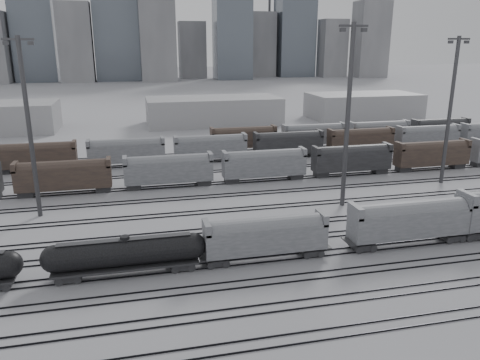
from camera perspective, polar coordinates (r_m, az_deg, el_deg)
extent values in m
plane|color=#AAAAAF|center=(53.81, 4.20, -10.04)|extent=(900.00, 900.00, 0.00)
cube|color=black|center=(41.92, 10.51, -18.56)|extent=(220.00, 0.07, 0.16)
cube|color=black|center=(43.00, 9.71, -17.53)|extent=(220.00, 0.07, 0.16)
cube|color=black|center=(45.76, 7.94, -15.17)|extent=(220.00, 0.07, 0.16)
cube|color=black|center=(46.90, 7.30, -14.29)|extent=(220.00, 0.07, 0.16)
cube|color=black|center=(49.81, 5.85, -12.29)|extent=(220.00, 0.07, 0.16)
cube|color=black|center=(51.00, 5.32, -11.54)|extent=(220.00, 0.07, 0.16)
cube|color=black|center=(54.01, 4.11, -9.84)|extent=(220.00, 0.07, 0.16)
cube|color=black|center=(55.24, 3.67, -9.20)|extent=(220.00, 0.07, 0.16)
cube|color=black|center=(58.34, 2.65, -7.74)|extent=(220.00, 0.07, 0.16)
cube|color=black|center=(59.61, 2.27, -7.19)|extent=(220.00, 0.07, 0.16)
cube|color=black|center=(62.78, 1.40, -5.93)|extent=(220.00, 0.07, 0.16)
cube|color=black|center=(64.06, 1.08, -5.45)|extent=(220.00, 0.07, 0.16)
cube|color=black|center=(69.11, -0.06, -3.78)|extent=(220.00, 0.07, 0.16)
cube|color=black|center=(70.42, -0.33, -3.39)|extent=(220.00, 0.07, 0.16)
cube|color=black|center=(75.56, -1.27, -2.00)|extent=(220.00, 0.07, 0.16)
cube|color=black|center=(76.90, -1.50, -1.67)|extent=(220.00, 0.07, 0.16)
cube|color=black|center=(82.10, -2.29, -0.50)|extent=(220.00, 0.07, 0.16)
cube|color=black|center=(83.45, -2.48, -0.22)|extent=(220.00, 0.07, 0.16)
cube|color=black|center=(89.66, -3.27, 0.95)|extent=(220.00, 0.07, 0.16)
cube|color=black|center=(91.03, -3.43, 1.18)|extent=(220.00, 0.07, 0.16)
cube|color=black|center=(97.30, -4.09, 2.17)|extent=(220.00, 0.07, 0.16)
cube|color=black|center=(98.67, -4.23, 2.36)|extent=(220.00, 0.07, 0.16)
cube|color=black|center=(104.98, -4.80, 3.21)|extent=(220.00, 0.07, 0.16)
cube|color=black|center=(106.37, -4.92, 3.38)|extent=(220.00, 0.07, 0.16)
sphere|color=black|center=(53.13, -26.35, -9.20)|extent=(2.74, 2.74, 2.74)
cube|color=black|center=(52.90, -20.12, -10.91)|extent=(2.56, 2.07, 0.69)
cube|color=black|center=(52.58, -7.04, -10.13)|extent=(2.56, 2.07, 0.69)
cube|color=black|center=(52.19, -13.63, -10.11)|extent=(15.29, 2.66, 0.25)
cylinder|color=black|center=(51.51, -13.75, -8.53)|extent=(14.30, 2.86, 2.86)
sphere|color=black|center=(52.20, -21.70, -8.93)|extent=(2.86, 2.86, 2.86)
sphere|color=black|center=(51.81, -5.76, -7.97)|extent=(2.86, 2.86, 2.86)
cylinder|color=black|center=(50.88, -13.87, -6.92)|extent=(0.99, 0.99, 0.49)
cube|color=black|center=(50.92, -13.86, -7.02)|extent=(13.81, 0.89, 0.06)
cube|color=black|center=(53.07, -2.80, -9.79)|extent=(2.43, 1.96, 0.65)
cube|color=black|center=(55.95, 8.69, -8.53)|extent=(2.43, 1.96, 0.65)
cube|color=gray|center=(53.33, 3.14, -7.06)|extent=(14.01, 2.80, 2.99)
cylinder|color=gray|center=(52.89, 3.16, -5.95)|extent=(12.70, 2.71, 2.71)
cube|color=gray|center=(51.23, -4.10, -5.83)|extent=(0.65, 2.80, 1.31)
cube|color=gray|center=(54.79, 9.96, -4.54)|extent=(0.65, 2.80, 1.31)
cone|color=black|center=(54.08, 3.11, -8.84)|extent=(2.24, 2.24, 0.84)
cube|color=black|center=(58.54, 14.70, -7.69)|extent=(2.65, 2.14, 0.71)
cube|color=black|center=(64.92, 24.35, -6.23)|extent=(2.65, 2.14, 0.71)
cube|color=gray|center=(60.64, 20.00, -4.87)|extent=(15.27, 3.05, 3.26)
cylinder|color=gray|center=(60.23, 20.11, -3.78)|extent=(13.84, 2.95, 2.95)
cube|color=gray|center=(56.37, 13.92, -3.73)|extent=(0.71, 3.05, 1.43)
cube|color=gray|center=(64.21, 25.68, -2.43)|extent=(0.71, 3.05, 1.43)
cone|color=black|center=(61.36, 19.82, -6.60)|extent=(2.44, 2.44, 0.92)
cube|color=black|center=(66.64, 26.33, -5.87)|extent=(2.88, 2.32, 0.77)
cube|color=gray|center=(64.28, 25.95, -2.04)|extent=(0.77, 3.32, 1.55)
cylinder|color=#3C3C3F|center=(70.24, -24.28, 5.54)|extent=(0.64, 0.64, 24.86)
cube|color=#3C3C3F|center=(69.29, -25.46, 15.25)|extent=(3.98, 0.30, 0.30)
cube|color=#3C3C3F|center=(69.60, -26.65, 14.69)|extent=(0.70, 0.50, 0.50)
cube|color=#3C3C3F|center=(69.02, -24.16, 14.98)|extent=(0.70, 0.50, 0.50)
cylinder|color=#3C3C3F|center=(70.31, 12.99, 7.33)|extent=(0.68, 0.68, 26.69)
cube|color=#3C3C3F|center=(69.55, 13.70, 17.80)|extent=(4.27, 0.32, 0.32)
cube|color=#3C3C3F|center=(68.84, 12.42, 17.45)|extent=(0.75, 0.53, 0.53)
cube|color=#3C3C3F|center=(70.26, 14.89, 17.27)|extent=(0.75, 0.53, 0.53)
cylinder|color=#3C3C3F|center=(88.12, 24.20, 7.53)|extent=(0.64, 0.64, 25.03)
cube|color=#3C3C3F|center=(87.38, 25.15, 15.31)|extent=(4.00, 0.30, 0.30)
cube|color=#3C3C3F|center=(86.47, 24.29, 15.08)|extent=(0.70, 0.50, 0.50)
cube|color=#3C3C3F|center=(88.30, 25.90, 14.89)|extent=(0.70, 0.50, 0.50)
cube|color=#4C3B30|center=(81.47, -20.67, 0.29)|extent=(15.00, 3.00, 5.60)
cube|color=gray|center=(80.90, -8.68, 1.07)|extent=(15.00, 3.00, 5.60)
cube|color=gray|center=(83.85, 2.97, 1.78)|extent=(15.00, 3.00, 5.60)
cube|color=black|center=(89.96, 13.44, 2.36)|extent=(15.00, 3.00, 5.60)
cube|color=#4C3B30|center=(98.66, 22.33, 2.79)|extent=(15.00, 3.00, 5.60)
cube|color=#4C3B30|center=(97.94, -23.64, 2.55)|extent=(15.00, 3.00, 5.60)
cube|color=gray|center=(96.24, -13.65, 3.25)|extent=(15.00, 3.00, 5.60)
cube|color=gray|center=(97.51, -3.61, 3.85)|extent=(15.00, 3.00, 5.60)
cube|color=black|center=(101.66, 5.90, 4.31)|extent=(15.00, 3.00, 5.60)
cube|color=#4C3B30|center=(108.34, 14.46, 4.63)|extent=(15.00, 3.00, 5.60)
cube|color=gray|center=(117.13, 21.89, 4.82)|extent=(15.00, 3.00, 5.60)
cube|color=#4C3B30|center=(106.96, 0.43, 5.00)|extent=(15.00, 3.00, 5.60)
cube|color=gray|center=(112.12, 8.94, 5.33)|extent=(15.00, 3.00, 5.60)
cube|color=gray|center=(119.50, 16.56, 5.53)|extent=(15.00, 3.00, 5.60)
cube|color=black|center=(128.72, 23.19, 5.62)|extent=(15.00, 3.00, 5.60)
cube|color=#A2A1A4|center=(144.43, -3.26, 8.43)|extent=(40.00, 18.00, 8.00)
cube|color=#A2A1A4|center=(160.74, 14.79, 8.73)|extent=(35.00, 18.00, 8.00)
cube|color=#535B64|center=(330.93, -24.04, 17.83)|extent=(25.00, 20.00, 80.00)
cube|color=gray|center=(327.29, -19.26, 15.53)|extent=(20.00, 16.00, 48.00)
cube|color=#535B64|center=(326.78, -15.04, 20.00)|extent=(28.00, 22.40, 95.00)
cube|color=gray|center=(326.54, -10.22, 17.21)|extent=(22.00, 17.60, 60.00)
cube|color=gray|center=(328.99, -5.61, 15.45)|extent=(18.00, 14.40, 38.00)
cube|color=#535B64|center=(333.49, -1.20, 18.46)|extent=(24.00, 19.20, 72.00)
cube|color=gray|center=(339.39, 3.11, 16.12)|extent=(20.00, 16.00, 45.00)
cube|color=#535B64|center=(347.78, 7.37, 19.57)|extent=(26.00, 20.80, 88.00)
cube|color=gray|center=(356.62, 11.13, 15.46)|extent=(18.00, 14.40, 40.00)
cube|color=gray|center=(367.46, 14.89, 16.19)|extent=(22.00, 17.60, 52.00)
cylinder|color=#3C3C3F|center=(352.19, -16.70, 19.99)|extent=(1.80, 1.80, 100.00)
cylinder|color=#3C3C3F|center=(367.12, 3.62, 20.43)|extent=(1.80, 1.80, 100.00)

